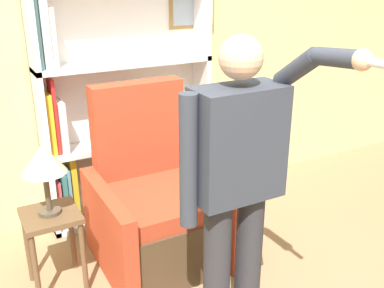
% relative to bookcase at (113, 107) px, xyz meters
% --- Properties ---
extents(wall_back, '(8.00, 0.11, 2.80)m').
position_rel_bookcase_xyz_m(wall_back, '(-0.07, 0.15, 0.43)').
color(wall_back, '#DBCC84').
rests_on(wall_back, ground_plane).
extents(bookcase, '(1.42, 0.28, 1.99)m').
position_rel_bookcase_xyz_m(bookcase, '(0.00, 0.00, 0.00)').
color(bookcase, white).
rests_on(bookcase, ground_plane).
extents(armchair, '(0.89, 0.90, 1.27)m').
position_rel_bookcase_xyz_m(armchair, '(0.04, -0.72, -0.59)').
color(armchair, '#4C3823').
rests_on(armchair, ground_plane).
extents(person_standing, '(0.61, 0.78, 1.74)m').
position_rel_bookcase_xyz_m(person_standing, '(0.09, -1.68, 0.04)').
color(person_standing, '#2D2D33').
rests_on(person_standing, ground_plane).
extents(side_table, '(0.36, 0.36, 0.56)m').
position_rel_bookcase_xyz_m(side_table, '(-0.71, -0.75, -0.53)').
color(side_table, brown).
rests_on(side_table, ground_plane).
extents(table_lamp, '(0.28, 0.28, 0.47)m').
position_rel_bookcase_xyz_m(table_lamp, '(-0.71, -0.75, -0.05)').
color(table_lamp, '#4C4233').
rests_on(table_lamp, side_table).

